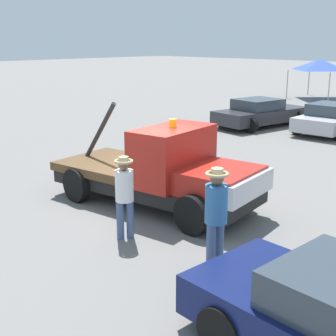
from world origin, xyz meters
name	(u,v)px	position (x,y,z in m)	size (l,w,h in m)	color
ground_plane	(154,204)	(0.00, 0.00, 0.00)	(160.00, 160.00, 0.00)	slate
tow_truck	(164,172)	(0.33, 0.04, 0.90)	(5.68, 2.81, 2.51)	black
person_near_truck	(216,210)	(3.29, -1.64, 1.12)	(0.42, 0.42, 1.90)	#475B84
person_at_hood	(124,191)	(1.09, -1.91, 1.05)	(0.39, 0.39, 1.78)	#475B84
parked_car_charcoal	(260,113)	(-4.30, 11.33, 0.65)	(2.99, 5.12, 1.34)	#2D2D33
parked_car_silver	(333,119)	(-1.04, 12.17, 0.65)	(2.64, 4.50, 1.34)	#B7B7BC
canopy_tent_blue	(320,65)	(-7.64, 23.77, 2.36)	(3.21, 3.21, 2.75)	#9E9EA3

